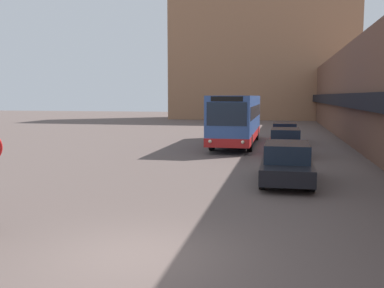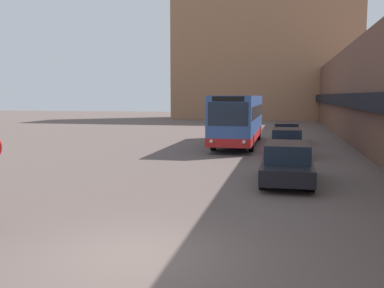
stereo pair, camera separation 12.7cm
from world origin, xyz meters
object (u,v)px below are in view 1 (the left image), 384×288
city_bus (237,118)px  parked_car_front (287,162)px  parked_car_middle (285,142)px  parked_car_back (284,133)px

city_bus → parked_car_front: size_ratio=2.35×
city_bus → parked_car_front: bearing=-75.5°
city_bus → parked_car_middle: 5.83m
city_bus → parked_car_front: city_bus is taller
city_bus → parked_car_back: city_bus is taller
city_bus → parked_car_back: size_ratio=2.38×
parked_car_back → city_bus: bearing=-148.0°
city_bus → parked_car_middle: bearing=-55.9°
parked_car_middle → parked_car_back: (-0.00, 6.76, -0.03)m
parked_car_middle → parked_car_front: bearing=-90.0°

